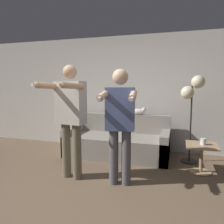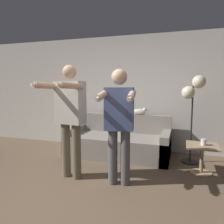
{
  "view_description": "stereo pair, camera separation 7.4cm",
  "coord_description": "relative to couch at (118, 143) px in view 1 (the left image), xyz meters",
  "views": [
    {
      "loc": [
        1.3,
        -2.34,
        1.47
      ],
      "look_at": [
        0.18,
        1.33,
        1.01
      ],
      "focal_mm": 35.0,
      "sensor_mm": 36.0,
      "label": 1
    },
    {
      "loc": [
        1.37,
        -2.32,
        1.47
      ],
      "look_at": [
        0.18,
        1.33,
        1.01
      ],
      "focal_mm": 35.0,
      "sensor_mm": 36.0,
      "label": 2
    }
  ],
  "objects": [
    {
      "name": "ground_plane",
      "position": [
        -0.09,
        -2.01,
        -0.27
      ],
      "size": [
        16.0,
        16.0,
        0.0
      ],
      "primitive_type": "plane",
      "color": "brown"
    },
    {
      "name": "wall_back",
      "position": [
        -0.09,
        0.61,
        1.03
      ],
      "size": [
        10.0,
        0.05,
        2.6
      ],
      "color": "beige",
      "rests_on": "ground_plane"
    },
    {
      "name": "couch",
      "position": [
        0.0,
        0.0,
        0.0
      ],
      "size": [
        2.13,
        0.95,
        0.84
      ],
      "color": "gray",
      "rests_on": "ground_plane"
    },
    {
      "name": "person_left",
      "position": [
        -0.4,
        -1.33,
        0.78
      ],
      "size": [
        0.6,
        0.73,
        1.79
      ],
      "rotation": [
        0.0,
        0.0,
        -0.15
      ],
      "color": "#6B604C",
      "rests_on": "ground_plane"
    },
    {
      "name": "person_right",
      "position": [
        0.4,
        -1.33,
        0.72
      ],
      "size": [
        0.56,
        0.72,
        1.71
      ],
      "rotation": [
        0.0,
        0.0,
        0.15
      ],
      "color": "#56565B",
      "rests_on": "ground_plane"
    },
    {
      "name": "cat",
      "position": [
        0.39,
        0.36,
        0.64
      ],
      "size": [
        0.4,
        0.13,
        0.16
      ],
      "color": "silver",
      "rests_on": "couch"
    },
    {
      "name": "floor_lamp",
      "position": [
        1.45,
        0.02,
        1.05
      ],
      "size": [
        0.42,
        0.33,
        1.67
      ],
      "color": "black",
      "rests_on": "ground_plane"
    },
    {
      "name": "side_table",
      "position": [
        1.61,
        -0.49,
        0.09
      ],
      "size": [
        0.51,
        0.51,
        0.49
      ],
      "color": "#A38460",
      "rests_on": "ground_plane"
    },
    {
      "name": "cup",
      "position": [
        1.63,
        -0.5,
        0.27
      ],
      "size": [
        0.09,
        0.09,
        0.11
      ],
      "color": "silver",
      "rests_on": "side_table"
    }
  ]
}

